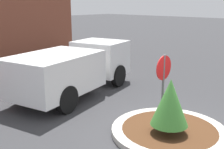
% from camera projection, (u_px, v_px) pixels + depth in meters
% --- Properties ---
extents(ground_plane, '(120.00, 120.00, 0.00)m').
position_uv_depth(ground_plane, '(169.00, 134.00, 8.05)').
color(ground_plane, '#38383A').
extents(traffic_island, '(3.30, 3.30, 0.17)m').
position_uv_depth(traffic_island, '(169.00, 131.00, 8.02)').
color(traffic_island, '#BCB7AD').
rests_on(traffic_island, ground_plane).
extents(stop_sign, '(0.74, 0.07, 2.18)m').
position_uv_depth(stop_sign, '(163.00, 77.00, 8.33)').
color(stop_sign, '#4C4C51').
rests_on(stop_sign, ground_plane).
extents(island_shrub, '(1.02, 1.02, 1.54)m').
position_uv_depth(island_shrub, '(170.00, 102.00, 7.52)').
color(island_shrub, brown).
rests_on(island_shrub, traffic_island).
extents(utility_truck, '(6.18, 3.48, 1.94)m').
position_uv_depth(utility_truck, '(74.00, 67.00, 11.30)').
color(utility_truck, white).
rests_on(utility_truck, ground_plane).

